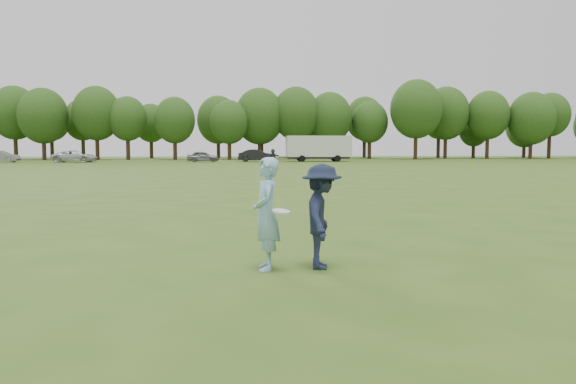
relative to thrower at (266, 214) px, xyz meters
name	(u,v)px	position (x,y,z in m)	size (l,w,h in m)	color
ground	(286,270)	(0.29, -0.09, -0.85)	(200.00, 200.00, 0.00)	#305117
thrower	(266,214)	(0.00, 0.00, 0.00)	(0.62, 0.41, 1.71)	#8ABED6
defender	(322,216)	(0.85, 0.02, -0.05)	(1.04, 0.60, 1.61)	#192138
player_far_d	(273,157)	(3.49, 50.94, -0.04)	(1.50, 0.48, 1.62)	#262626
car_b	(1,157)	(-28.13, 60.93, -0.17)	(1.45, 4.16, 1.37)	slate
car_c	(75,156)	(-19.42, 60.26, -0.16)	(2.32, 5.02, 1.40)	silver
car_e	(203,157)	(-4.36, 60.14, -0.19)	(1.56, 3.88, 1.32)	slate
car_f	(257,156)	(2.18, 60.37, -0.09)	(1.61, 4.62, 1.52)	black
field_cone	(473,165)	(21.86, 42.73, -0.70)	(0.28, 0.28, 0.30)	orange
disc_in_play	(281,211)	(0.21, -0.22, 0.06)	(0.32, 0.33, 0.08)	white
cargo_trailer	(318,147)	(9.85, 61.04, 0.92)	(9.00, 2.75, 3.20)	silver
treeline	(259,117)	(3.10, 76.81, 5.41)	(130.35, 18.39, 11.74)	#332114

